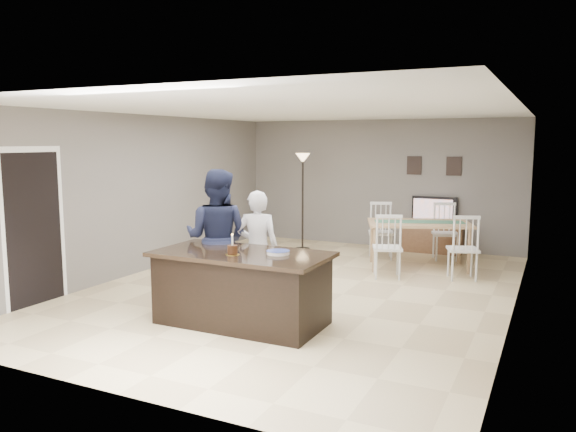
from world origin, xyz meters
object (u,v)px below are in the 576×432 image
at_px(woman, 257,248).
at_px(man, 217,238).
at_px(tv_console, 432,238).
at_px(television, 433,210).
at_px(birthday_cake, 232,250).
at_px(kitchen_island, 242,288).
at_px(floor_lamp, 303,175).
at_px(plate_stack, 278,252).
at_px(dining_table, 419,230).

bearing_deg(woman, man, 5.76).
xyz_separation_m(tv_console, television, (0.00, 0.07, 0.56)).
height_order(television, birthday_cake, birthday_cake).
height_order(kitchen_island, floor_lamp, floor_lamp).
relative_size(woman, plate_stack, 5.61).
distance_m(woman, dining_table, 3.56).
relative_size(tv_console, television, 1.31).
relative_size(plate_stack, floor_lamp, 0.14).
relative_size(man, plate_stack, 6.62).
distance_m(kitchen_island, birthday_cake, 0.54).
distance_m(tv_console, television, 0.57).
height_order(woman, floor_lamp, floor_lamp).
bearing_deg(dining_table, television, 72.39).
distance_m(kitchen_island, plate_stack, 0.66).
bearing_deg(man, floor_lamp, -93.66).
height_order(tv_console, dining_table, dining_table).
xyz_separation_m(tv_console, birthday_cake, (-1.22, -5.75, 0.66)).
distance_m(kitchen_island, television, 5.78).
relative_size(kitchen_island, plate_stack, 7.59).
height_order(man, dining_table, man).
bearing_deg(dining_table, floor_lamp, 145.29).
bearing_deg(tv_console, kitchen_island, -102.16).
height_order(kitchen_island, plate_stack, plate_stack).
distance_m(woman, birthday_cake, 1.00).
distance_m(woman, floor_lamp, 4.12).
xyz_separation_m(kitchen_island, birthday_cake, (-0.02, -0.18, 0.51)).
distance_m(woman, plate_stack, 0.98).
height_order(television, man, man).
height_order(woman, man, man).
bearing_deg(kitchen_island, woman, 105.07).
relative_size(birthday_cake, floor_lamp, 0.13).
xyz_separation_m(kitchen_island, tv_console, (1.20, 5.57, -0.15)).
distance_m(television, man, 5.44).
distance_m(kitchen_island, dining_table, 4.23).
distance_m(tv_console, plate_stack, 5.57).
distance_m(man, birthday_cake, 1.00).
relative_size(woman, floor_lamp, 0.79).
bearing_deg(plate_stack, man, 158.25).
bearing_deg(plate_stack, television, 82.38).
distance_m(kitchen_island, woman, 0.88).
bearing_deg(tv_console, woman, -106.44).
height_order(man, birthday_cake, man).
height_order(woman, plate_stack, woman).
bearing_deg(man, kitchen_island, 130.74).
height_order(birthday_cake, floor_lamp, floor_lamp).
relative_size(tv_console, woman, 0.75).
bearing_deg(floor_lamp, birthday_cake, -75.41).
xyz_separation_m(woman, floor_lamp, (-1.08, 3.90, 0.76)).
xyz_separation_m(woman, dining_table, (1.48, 3.24, -0.11)).
xyz_separation_m(kitchen_island, man, (-0.71, 0.55, 0.48)).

